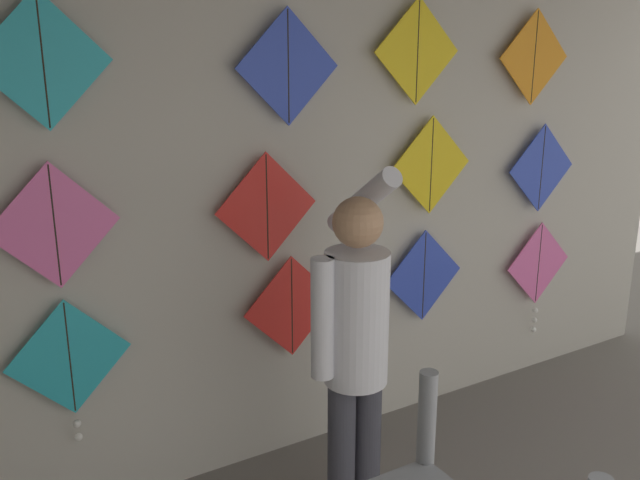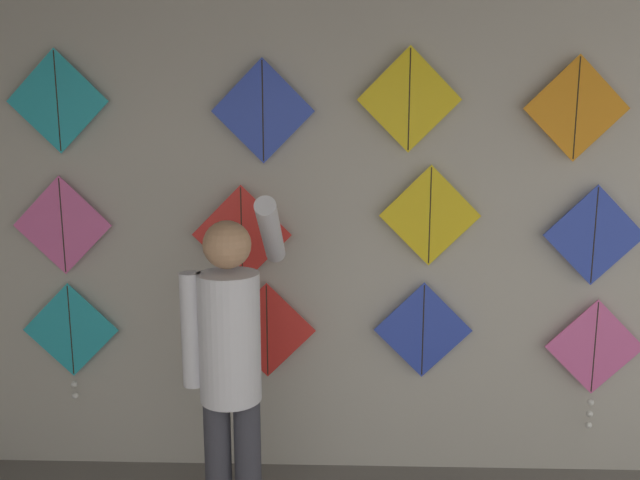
{
  "view_description": "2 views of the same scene",
  "coord_description": "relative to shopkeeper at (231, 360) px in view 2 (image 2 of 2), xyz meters",
  "views": [
    {
      "loc": [
        -2.02,
        0.66,
        2.26
      ],
      "look_at": [
        -0.33,
        3.47,
        1.28
      ],
      "focal_mm": 40.0,
      "sensor_mm": 36.0,
      "label": 1
    },
    {
      "loc": [
        0.05,
        0.34,
        2.01
      ],
      "look_at": [
        -0.05,
        3.47,
        1.43
      ],
      "focal_mm": 35.0,
      "sensor_mm": 36.0,
      "label": 2
    }
  ],
  "objects": [
    {
      "name": "back_panel",
      "position": [
        0.44,
        0.8,
        0.44
      ],
      "size": [
        5.18,
        0.06,
        2.8
      ],
      "primitive_type": "cube",
      "color": "#BCB7AD",
      "rests_on": "ground"
    },
    {
      "name": "shopkeeper",
      "position": [
        0.0,
        0.0,
        0.0
      ],
      "size": [
        0.43,
        0.59,
        1.71
      ],
      "rotation": [
        0.0,
        0.0,
        -0.01
      ],
      "color": "#383842",
      "rests_on": "ground"
    },
    {
      "name": "kite_0",
      "position": [
        -1.05,
        0.71,
        -0.14
      ],
      "size": [
        0.55,
        0.04,
        0.69
      ],
      "color": "#28B2C6"
    },
    {
      "name": "kite_1",
      "position": [
        0.08,
        0.71,
        -0.1
      ],
      "size": [
        0.55,
        0.01,
        0.55
      ],
      "color": "red"
    },
    {
      "name": "kite_2",
      "position": [
        0.96,
        0.71,
        -0.09
      ],
      "size": [
        0.55,
        0.01,
        0.55
      ],
      "color": "blue"
    },
    {
      "name": "kite_3",
      "position": [
        1.92,
        0.71,
        -0.22
      ],
      "size": [
        0.55,
        0.04,
        0.76
      ],
      "color": "pink"
    },
    {
      "name": "kite_4",
      "position": [
        -1.05,
        0.71,
        0.5
      ],
      "size": [
        0.55,
        0.01,
        0.55
      ],
      "color": "pink"
    },
    {
      "name": "kite_5",
      "position": [
        -0.05,
        0.71,
        0.45
      ],
      "size": [
        0.55,
        0.01,
        0.55
      ],
      "color": "red"
    },
    {
      "name": "kite_6",
      "position": [
        0.98,
        0.71,
        0.56
      ],
      "size": [
        0.55,
        0.01,
        0.55
      ],
      "color": "yellow"
    },
    {
      "name": "kite_7",
      "position": [
        1.87,
        0.71,
        0.46
      ],
      "size": [
        0.55,
        0.01,
        0.55
      ],
      "color": "blue"
    },
    {
      "name": "kite_8",
      "position": [
        -1.02,
        0.71,
        1.17
      ],
      "size": [
        0.55,
        0.01,
        0.55
      ],
      "color": "#28B2C6"
    },
    {
      "name": "kite_9",
      "position": [
        0.08,
        0.71,
        1.12
      ],
      "size": [
        0.55,
        0.01,
        0.55
      ],
      "color": "blue"
    },
    {
      "name": "kite_10",
      "position": [
        0.85,
        0.71,
        1.18
      ],
      "size": [
        0.55,
        0.01,
        0.55
      ],
      "color": "yellow"
    },
    {
      "name": "kite_11",
      "position": [
        1.73,
        0.71,
        1.13
      ],
      "size": [
        0.55,
        0.01,
        0.55
      ],
      "color": "orange"
    }
  ]
}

